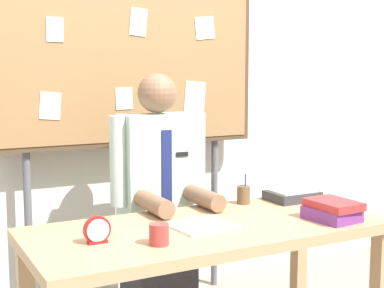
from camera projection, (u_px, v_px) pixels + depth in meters
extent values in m
cube|color=silver|center=(117.00, 83.00, 3.49)|extent=(6.40, 0.08, 2.70)
cube|color=tan|center=(209.00, 230.00, 2.56)|extent=(1.65, 0.73, 0.05)
cube|color=tan|center=(299.00, 262.00, 3.22)|extent=(0.07, 0.07, 0.68)
cube|color=#B2CCBC|center=(158.00, 184.00, 3.04)|extent=(0.40, 0.22, 0.75)
sphere|color=brown|center=(157.00, 93.00, 2.98)|extent=(0.21, 0.21, 0.21)
cylinder|color=#B2CCBC|center=(118.00, 161.00, 2.89)|extent=(0.09, 0.09, 0.47)
cylinder|color=#B2CCBC|center=(197.00, 155.00, 3.11)|extent=(0.09, 0.09, 0.47)
cylinder|color=brown|center=(154.00, 204.00, 2.75)|extent=(0.09, 0.30, 0.09)
cylinder|color=brown|center=(204.00, 198.00, 2.88)|extent=(0.09, 0.30, 0.09)
cube|color=navy|center=(167.00, 177.00, 2.93)|extent=(0.06, 0.01, 0.49)
cube|color=black|center=(182.00, 154.00, 2.96)|extent=(0.07, 0.01, 0.02)
cube|color=#4C3823|center=(129.00, 62.00, 3.30)|extent=(1.65, 0.05, 0.98)
cube|color=olive|center=(130.00, 62.00, 3.29)|extent=(1.59, 0.04, 0.92)
cylinder|color=#59595E|center=(29.00, 235.00, 3.17)|extent=(0.04, 0.04, 1.01)
cylinder|color=#59595E|center=(214.00, 211.00, 3.73)|extent=(0.04, 0.04, 1.01)
cube|color=#F4EFCC|center=(124.00, 99.00, 3.28)|extent=(0.10, 0.00, 0.13)
cube|color=silver|center=(205.00, 28.00, 3.48)|extent=(0.14, 0.00, 0.15)
cube|color=#F4EFCC|center=(195.00, 97.00, 3.50)|extent=(0.15, 0.00, 0.20)
cube|color=silver|center=(138.00, 22.00, 3.27)|extent=(0.12, 0.00, 0.17)
cube|color=silver|center=(55.00, 30.00, 3.05)|extent=(0.10, 0.00, 0.13)
cube|color=silver|center=(50.00, 106.00, 3.08)|extent=(0.13, 0.00, 0.16)
cube|color=#72337F|center=(332.00, 214.00, 2.63)|extent=(0.21, 0.25, 0.06)
cube|color=#B22D2D|center=(334.00, 204.00, 2.62)|extent=(0.19, 0.25, 0.04)
cube|color=white|center=(202.00, 226.00, 2.51)|extent=(0.28, 0.26, 0.01)
cylinder|color=maroon|center=(97.00, 230.00, 2.27)|extent=(0.11, 0.02, 0.11)
cylinder|color=white|center=(98.00, 230.00, 2.26)|extent=(0.09, 0.00, 0.09)
cube|color=maroon|center=(97.00, 242.00, 2.27)|extent=(0.08, 0.04, 0.01)
cylinder|color=#B23833|center=(159.00, 234.00, 2.25)|extent=(0.08, 0.08, 0.09)
cylinder|color=brown|center=(243.00, 195.00, 2.96)|extent=(0.07, 0.07, 0.09)
cylinder|color=#263399|center=(245.00, 188.00, 2.95)|extent=(0.01, 0.01, 0.15)
cylinder|color=maroon|center=(246.00, 188.00, 2.95)|extent=(0.01, 0.01, 0.15)
cylinder|color=gold|center=(245.00, 187.00, 2.96)|extent=(0.01, 0.01, 0.15)
cube|color=#333338|center=(292.00, 196.00, 3.05)|extent=(0.26, 0.20, 0.05)
cube|color=#F4EFCC|center=(292.00, 190.00, 3.04)|extent=(0.22, 0.17, 0.01)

